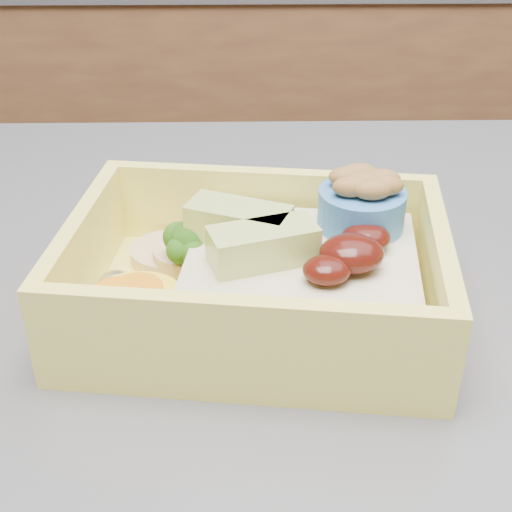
{
  "coord_description": "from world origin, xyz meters",
  "views": [
    {
      "loc": [
        -0.03,
        -0.29,
        1.16
      ],
      "look_at": [
        -0.02,
        0.03,
        0.96
      ],
      "focal_mm": 50.0,
      "sensor_mm": 36.0,
      "label": 1
    }
  ],
  "objects": [
    {
      "name": "bento_box",
      "position": [
        -0.01,
        0.03,
        0.95
      ],
      "size": [
        0.21,
        0.17,
        0.07
      ],
      "rotation": [
        0.0,
        0.0,
        -0.13
      ],
      "color": "#FFF169",
      "rests_on": "island"
    }
  ]
}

